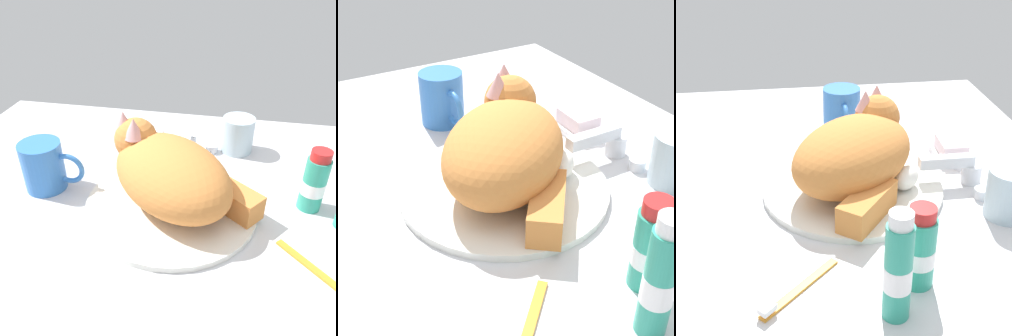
% 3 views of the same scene
% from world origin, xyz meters
% --- Properties ---
extents(ground_plane, '(1.10, 0.83, 0.03)m').
position_xyz_m(ground_plane, '(0.00, 0.00, -0.01)').
color(ground_plane, silver).
extents(sink_basin, '(0.31, 0.31, 0.01)m').
position_xyz_m(sink_basin, '(0.00, 0.00, 0.01)').
color(sink_basin, silver).
rests_on(sink_basin, ground_plane).
extents(faucet, '(0.14, 0.12, 0.06)m').
position_xyz_m(faucet, '(0.00, 0.20, 0.03)').
color(faucet, silver).
rests_on(faucet, ground_plane).
extents(cat, '(0.32, 0.30, 0.15)m').
position_xyz_m(cat, '(-0.01, 0.01, 0.07)').
color(cat, '#D17F3D').
rests_on(cat, sink_basin).
extents(coffee_mug, '(0.12, 0.08, 0.10)m').
position_xyz_m(coffee_mug, '(-0.25, 0.01, 0.05)').
color(coffee_mug, '#3372C6').
rests_on(coffee_mug, ground_plane).
extents(soap_dish, '(0.09, 0.06, 0.01)m').
position_xyz_m(soap_dish, '(-0.10, 0.21, 0.01)').
color(soap_dish, white).
rests_on(soap_dish, ground_plane).
extents(soap_bar, '(0.07, 0.05, 0.03)m').
position_xyz_m(soap_bar, '(-0.10, 0.21, 0.03)').
color(soap_bar, silver).
rests_on(soap_bar, soap_dish).
extents(toothpaste_bottle, '(0.04, 0.04, 0.12)m').
position_xyz_m(toothpaste_bottle, '(0.25, 0.05, 0.06)').
color(toothpaste_bottle, teal).
rests_on(toothpaste_bottle, ground_plane).
extents(mouthwash_bottle, '(0.04, 0.04, 0.15)m').
position_xyz_m(mouthwash_bottle, '(0.30, 0.01, 0.07)').
color(mouthwash_bottle, teal).
rests_on(mouthwash_bottle, ground_plane).
extents(toothbrush, '(0.11, 0.11, 0.02)m').
position_xyz_m(toothbrush, '(0.25, -0.11, 0.01)').
color(toothbrush, orange).
rests_on(toothbrush, ground_plane).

